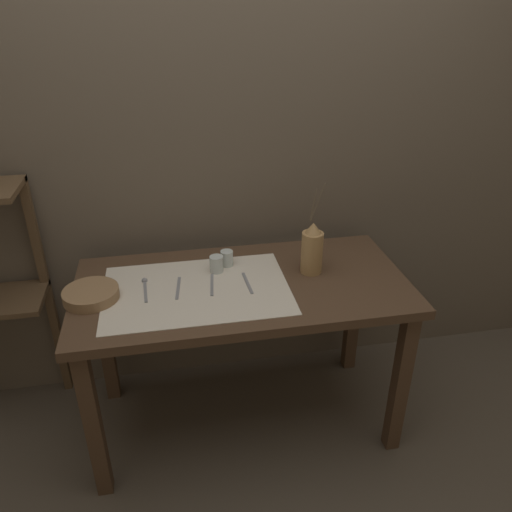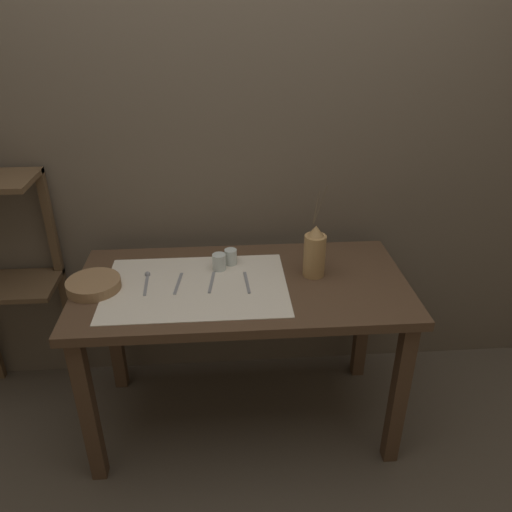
# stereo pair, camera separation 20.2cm
# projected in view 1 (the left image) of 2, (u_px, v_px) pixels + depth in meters

# --- Properties ---
(ground_plane) EXTENTS (12.00, 12.00, 0.00)m
(ground_plane) POSITION_uv_depth(u_px,v_px,m) (244.00, 418.00, 2.42)
(ground_plane) COLOR brown
(stone_wall_back) EXTENTS (7.00, 0.06, 2.40)m
(stone_wall_back) POSITION_uv_depth(u_px,v_px,m) (225.00, 150.00, 2.26)
(stone_wall_back) COLOR brown
(stone_wall_back) RESTS_ON ground_plane
(wooden_table) EXTENTS (1.38, 0.68, 0.76)m
(wooden_table) POSITION_uv_depth(u_px,v_px,m) (242.00, 304.00, 2.11)
(wooden_table) COLOR #4C3523
(wooden_table) RESTS_ON ground_plane
(linen_cloth) EXTENTS (0.74, 0.50, 0.00)m
(linen_cloth) POSITION_uv_depth(u_px,v_px,m) (197.00, 290.00, 2.02)
(linen_cloth) COLOR beige
(linen_cloth) RESTS_ON wooden_table
(pitcher_with_flowers) EXTENTS (0.09, 0.09, 0.41)m
(pitcher_with_flowers) POSITION_uv_depth(u_px,v_px,m) (312.00, 249.00, 2.10)
(pitcher_with_flowers) COLOR #A87F4C
(pitcher_with_flowers) RESTS_ON wooden_table
(wooden_bowl) EXTENTS (0.22, 0.22, 0.04)m
(wooden_bowl) POSITION_uv_depth(u_px,v_px,m) (91.00, 295.00, 1.95)
(wooden_bowl) COLOR #8E6B47
(wooden_bowl) RESTS_ON wooden_table
(glass_tumbler_near) EXTENTS (0.06, 0.06, 0.07)m
(glass_tumbler_near) POSITION_uv_depth(u_px,v_px,m) (216.00, 264.00, 2.13)
(glass_tumbler_near) COLOR silver
(glass_tumbler_near) RESTS_ON wooden_table
(glass_tumbler_far) EXTENTS (0.06, 0.06, 0.07)m
(glass_tumbler_far) POSITION_uv_depth(u_px,v_px,m) (227.00, 258.00, 2.18)
(glass_tumbler_far) COLOR silver
(glass_tumbler_far) RESTS_ON wooden_table
(spoon_outer) EXTENTS (0.03, 0.18, 0.02)m
(spoon_outer) POSITION_uv_depth(u_px,v_px,m) (145.00, 285.00, 2.04)
(spoon_outer) COLOR gray
(spoon_outer) RESTS_ON wooden_table
(fork_inner) EXTENTS (0.03, 0.17, 0.00)m
(fork_inner) POSITION_uv_depth(u_px,v_px,m) (178.00, 288.00, 2.02)
(fork_inner) COLOR gray
(fork_inner) RESTS_ON wooden_table
(fork_outer) EXTENTS (0.03, 0.17, 0.00)m
(fork_outer) POSITION_uv_depth(u_px,v_px,m) (212.00, 285.00, 2.04)
(fork_outer) COLOR gray
(fork_outer) RESTS_ON wooden_table
(knife_center) EXTENTS (0.02, 0.17, 0.00)m
(knife_center) POSITION_uv_depth(u_px,v_px,m) (247.00, 283.00, 2.06)
(knife_center) COLOR gray
(knife_center) RESTS_ON wooden_table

